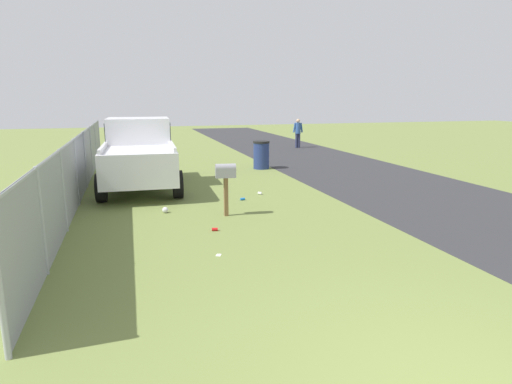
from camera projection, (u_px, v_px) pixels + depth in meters
The scene contains 11 objects.
road_asphalt at pixel (460, 207), 10.84m from camera, with size 60.00×5.19×0.01m, color #2D2D30.
mailbox at pixel (226, 175), 9.85m from camera, with size 0.25×0.48×1.23m.
pickup_truck at pixel (139, 152), 13.04m from camera, with size 4.86×2.39×2.09m.
trash_bin at pixel (261, 155), 16.63m from camera, with size 0.64×0.64×1.08m.
pedestrian at pixel (298, 131), 23.56m from camera, with size 0.30×0.56×1.57m.
fence_section at pixel (81, 163), 11.97m from camera, with size 16.32×0.07×1.70m.
litter_wrapper_by_mailbox at pixel (219, 255), 7.53m from camera, with size 0.12×0.08×0.01m, color silver.
litter_can_far_scatter at pixel (243, 199), 11.57m from camera, with size 0.07×0.07×0.12m, color blue.
litter_bag_near_hydrant at pixel (165, 210), 10.29m from camera, with size 0.14×0.14×0.14m, color silver.
litter_cup_midfield_b at pixel (260, 193), 12.23m from camera, with size 0.08×0.08×0.10m, color white.
litter_can_midfield_a at pixel (215, 229), 8.91m from camera, with size 0.07×0.07×0.12m, color red.
Camera 1 is at (-2.65, 2.69, 2.69)m, focal length 30.22 mm.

